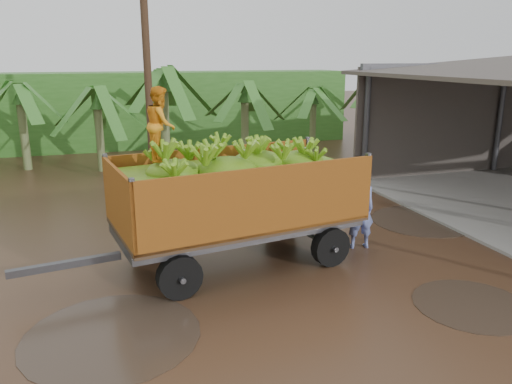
# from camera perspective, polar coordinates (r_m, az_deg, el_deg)

# --- Properties ---
(ground) EXTENTS (100.00, 100.00, 0.00)m
(ground) POSITION_cam_1_polar(r_m,az_deg,el_deg) (11.07, 2.46, -7.85)
(ground) COLOR black
(ground) RESTS_ON ground
(hedge_north) EXTENTS (22.00, 3.00, 3.60)m
(hedge_north) POSITION_cam_1_polar(r_m,az_deg,el_deg) (25.73, -14.26, 9.12)
(hedge_north) COLOR #2D661E
(hedge_north) RESTS_ON ground
(banana_trailer) EXTENTS (7.16, 3.23, 3.80)m
(banana_trailer) POSITION_cam_1_polar(r_m,az_deg,el_deg) (10.52, -2.22, -0.31)
(banana_trailer) COLOR #C16C1B
(banana_trailer) RESTS_ON ground
(man_blue) EXTENTS (0.72, 0.52, 1.86)m
(man_blue) POSITION_cam_1_polar(r_m,az_deg,el_deg) (11.75, 11.82, -1.98)
(man_blue) COLOR #798BDC
(man_blue) RESTS_ON ground
(utility_pole) EXTENTS (1.20, 0.24, 8.35)m
(utility_pole) POSITION_cam_1_polar(r_m,az_deg,el_deg) (16.57, -12.36, 14.53)
(utility_pole) COLOR #47301E
(utility_pole) RESTS_ON ground
(banana_plants) EXTENTS (24.66, 20.42, 4.03)m
(banana_plants) POSITION_cam_1_polar(r_m,az_deg,el_deg) (16.91, -21.31, 5.47)
(banana_plants) COLOR #2D661E
(banana_plants) RESTS_ON ground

